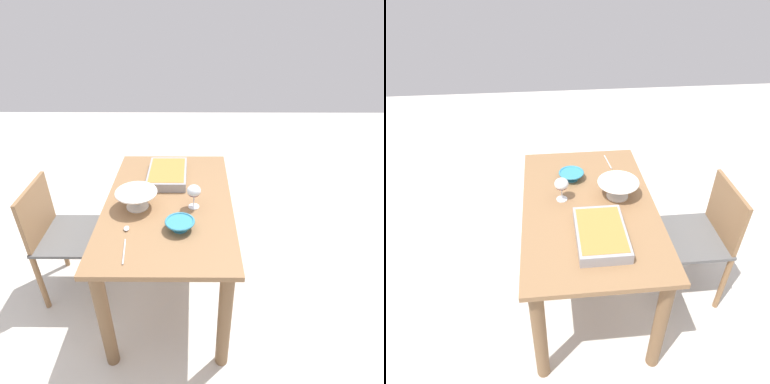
% 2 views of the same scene
% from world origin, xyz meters
% --- Properties ---
extents(ground_plane, '(8.00, 8.00, 0.00)m').
position_xyz_m(ground_plane, '(0.00, 0.00, 0.00)').
color(ground_plane, beige).
extents(dining_table, '(1.24, 0.77, 0.76)m').
position_xyz_m(dining_table, '(0.00, 0.00, 0.61)').
color(dining_table, olive).
rests_on(dining_table, ground_plane).
extents(chair, '(0.43, 0.40, 0.84)m').
position_xyz_m(chair, '(-0.02, -0.73, 0.48)').
color(chair, '#595959').
rests_on(chair, ground_plane).
extents(wine_glass, '(0.08, 0.08, 0.15)m').
position_xyz_m(wine_glass, '(0.07, 0.15, 0.87)').
color(wine_glass, white).
rests_on(wine_glass, dining_table).
extents(casserole_dish, '(0.39, 0.26, 0.06)m').
position_xyz_m(casserole_dish, '(-0.28, -0.03, 0.80)').
color(casserole_dish, '#99999E').
rests_on(casserole_dish, dining_table).
extents(mixing_bowl, '(0.16, 0.16, 0.06)m').
position_xyz_m(mixing_bowl, '(0.28, 0.08, 0.79)').
color(mixing_bowl, teal).
rests_on(mixing_bowl, dining_table).
extents(small_bowl, '(0.25, 0.25, 0.11)m').
position_xyz_m(small_bowl, '(0.07, -0.18, 0.82)').
color(small_bowl, white).
rests_on(small_bowl, dining_table).
extents(serving_spoon, '(0.29, 0.05, 0.01)m').
position_xyz_m(serving_spoon, '(0.35, -0.20, 0.77)').
color(serving_spoon, silver).
rests_on(serving_spoon, dining_table).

